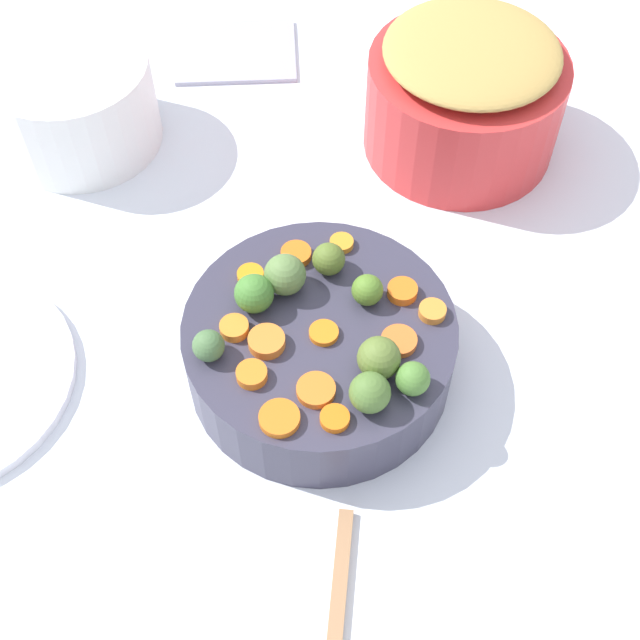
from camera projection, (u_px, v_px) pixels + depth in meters
tabletop at (303, 339)px, 0.90m from camera, size 2.40×2.40×0.02m
serving_bowl_carrots at (320, 348)px, 0.84m from camera, size 0.26×0.26×0.08m
metal_pot at (463, 105)px, 1.01m from camera, size 0.23×0.23×0.12m
stuffing_mound at (472, 51)px, 0.95m from camera, size 0.20×0.20×0.03m
carrot_slice_0 at (342, 243)px, 0.86m from camera, size 0.03×0.03×0.01m
carrot_slice_1 at (252, 374)px, 0.77m from camera, size 0.03×0.03×0.01m
carrot_slice_2 at (296, 254)px, 0.86m from camera, size 0.03×0.03×0.01m
carrot_slice_3 at (399, 341)px, 0.80m from camera, size 0.05×0.05×0.01m
carrot_slice_4 at (234, 328)px, 0.80m from camera, size 0.03×0.03×0.01m
carrot_slice_5 at (320, 334)px, 0.80m from camera, size 0.03×0.03×0.01m
carrot_slice_6 at (335, 418)px, 0.75m from camera, size 0.04×0.04×0.01m
carrot_slice_7 at (316, 390)px, 0.77m from camera, size 0.04×0.04×0.01m
carrot_slice_8 at (251, 276)px, 0.84m from camera, size 0.04×0.04×0.01m
carrot_slice_9 at (402, 291)px, 0.83m from camera, size 0.04×0.04×0.01m
carrot_slice_10 at (432, 311)px, 0.81m from camera, size 0.03×0.03×0.01m
carrot_slice_11 at (279, 418)px, 0.75m from camera, size 0.04×0.04×0.01m
carrot_slice_12 at (267, 342)px, 0.79m from camera, size 0.04×0.04×0.01m
brussels_sprout_0 at (379, 358)px, 0.77m from camera, size 0.04×0.04×0.04m
brussels_sprout_1 at (370, 393)px, 0.75m from camera, size 0.04×0.04×0.04m
brussels_sprout_2 at (255, 296)px, 0.81m from camera, size 0.04×0.04×0.04m
brussels_sprout_3 at (367, 290)px, 0.82m from camera, size 0.03×0.03×0.03m
brussels_sprout_4 at (329, 259)px, 0.84m from camera, size 0.03×0.03×0.03m
brussels_sprout_5 at (413, 379)px, 0.76m from camera, size 0.03×0.03×0.03m
brussels_sprout_6 at (208, 346)px, 0.78m from camera, size 0.03×0.03×0.03m
brussels_sprout_7 at (285, 275)px, 0.82m from camera, size 0.04×0.04×0.04m
casserole_dish at (75, 103)px, 1.02m from camera, size 0.19×0.19×0.11m
dish_towel at (236, 52)px, 1.16m from camera, size 0.19×0.17×0.01m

